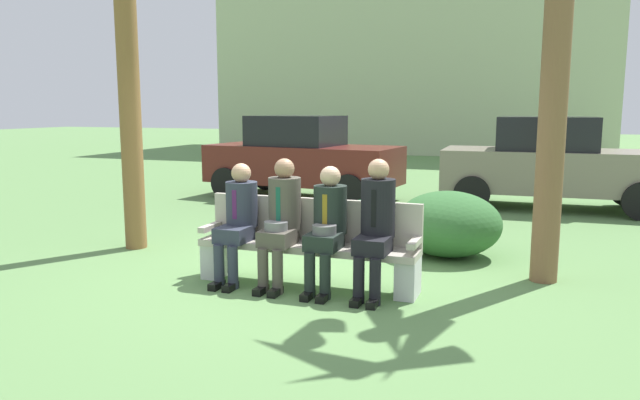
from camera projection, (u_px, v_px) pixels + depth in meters
The scene contains 11 objects.
ground_plane at pixel (291, 276), 6.65m from camera, with size 80.00×80.00×0.00m, color #5A844A.
park_bench at pixel (309, 244), 6.28m from camera, with size 2.33×0.44×0.90m.
seated_man_leftmost at pixel (238, 216), 6.37m from camera, with size 0.34×0.72×1.26m.
seated_man_centerleft at pixel (281, 216), 6.20m from camera, with size 0.34×0.72×1.33m.
seated_man_centerright at pixel (327, 222), 6.03m from camera, with size 0.34×0.72×1.26m.
seated_man_rightmost at pixel (376, 221), 5.87m from camera, with size 0.34×0.72×1.35m.
shrub_near_bench at pixel (366, 222), 8.15m from camera, with size 0.97×0.89×0.61m, color #205B33.
shrub_mid_lawn at pixel (448, 224), 7.49m from camera, with size 1.31×1.20×0.82m, color #316430.
parked_car_near at pixel (301, 157), 12.22m from camera, with size 4.05×2.06×1.68m.
parked_car_far at pixel (551, 163), 10.94m from camera, with size 3.94×1.78×1.68m.
building_backdrop at pixel (419, 30), 26.19m from camera, with size 16.42×8.16×10.30m.
Camera 1 is at (2.51, -5.95, 1.85)m, focal length 33.71 mm.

